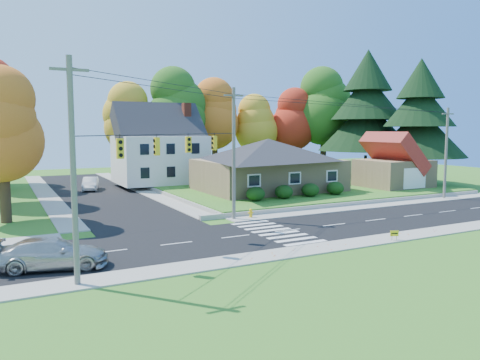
% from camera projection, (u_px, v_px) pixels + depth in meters
% --- Properties ---
extents(ground, '(120.00, 120.00, 0.00)m').
position_uv_depth(ground, '(288.00, 231.00, 31.94)').
color(ground, '#3D7923').
extents(road_main, '(90.00, 8.00, 0.02)m').
position_uv_depth(road_main, '(288.00, 230.00, 31.94)').
color(road_main, black).
rests_on(road_main, ground).
extents(road_cross, '(8.00, 44.00, 0.02)m').
position_uv_depth(road_cross, '(96.00, 192.00, 51.19)').
color(road_cross, black).
rests_on(road_cross, ground).
extents(sidewalk_north, '(90.00, 2.00, 0.08)m').
position_uv_depth(sidewalk_north, '(252.00, 218.00, 36.35)').
color(sidewalk_north, '#9C9A90').
rests_on(sidewalk_north, ground).
extents(sidewalk_south, '(90.00, 2.00, 0.08)m').
position_uv_depth(sidewalk_south, '(334.00, 246.00, 27.53)').
color(sidewalk_south, '#9C9A90').
rests_on(sidewalk_south, ground).
extents(lawn, '(30.00, 30.00, 0.50)m').
position_uv_depth(lawn, '(282.00, 185.00, 56.40)').
color(lawn, '#3D7923').
rests_on(lawn, ground).
extents(ranch_house, '(14.60, 10.60, 5.40)m').
position_uv_depth(ranch_house, '(268.00, 164.00, 49.37)').
color(ranch_house, tan).
rests_on(ranch_house, lawn).
extents(colonial_house, '(10.40, 8.40, 9.60)m').
position_uv_depth(colonial_house, '(160.00, 149.00, 56.16)').
color(colonial_house, silver).
rests_on(colonial_house, lawn).
extents(garage, '(7.30, 6.30, 4.60)m').
position_uv_depth(garage, '(394.00, 166.00, 52.31)').
color(garage, tan).
rests_on(garage, lawn).
extents(hedge_row, '(10.70, 1.70, 1.27)m').
position_uv_depth(hedge_row, '(297.00, 191.00, 43.90)').
color(hedge_row, '#163A10').
rests_on(hedge_row, lawn).
extents(traffic_infrastructure, '(38.10, 10.66, 10.00)m').
position_uv_depth(traffic_infrastructure, '(276.00, 154.00, 32.51)').
color(traffic_infrastructure, '#666059').
rests_on(traffic_infrastructure, ground).
extents(tree_lot_0, '(6.72, 6.72, 12.51)m').
position_uv_depth(tree_lot_0, '(130.00, 118.00, 60.11)').
color(tree_lot_0, '#3F2A19').
rests_on(tree_lot_0, lawn).
extents(tree_lot_1, '(7.84, 7.84, 14.60)m').
position_uv_depth(tree_lot_1, '(176.00, 109.00, 61.84)').
color(tree_lot_1, '#3F2A19').
rests_on(tree_lot_1, lawn).
extents(tree_lot_2, '(7.28, 7.28, 13.56)m').
position_uv_depth(tree_lot_2, '(215.00, 114.00, 65.55)').
color(tree_lot_2, '#3F2A19').
rests_on(tree_lot_2, lawn).
extents(tree_lot_3, '(6.16, 6.16, 11.47)m').
position_uv_depth(tree_lot_3, '(255.00, 124.00, 67.56)').
color(tree_lot_3, '#3F2A19').
rests_on(tree_lot_3, lawn).
extents(tree_lot_4, '(6.72, 6.72, 12.51)m').
position_uv_depth(tree_lot_4, '(294.00, 120.00, 69.36)').
color(tree_lot_4, '#3F2A19').
rests_on(tree_lot_4, lawn).
extents(tree_lot_5, '(8.40, 8.40, 15.64)m').
position_uv_depth(tree_lot_5, '(324.00, 106.00, 69.22)').
color(tree_lot_5, '#3F2A19').
rests_on(tree_lot_5, lawn).
extents(conifer_east_a, '(12.80, 12.80, 16.96)m').
position_uv_depth(conifer_east_a, '(367.00, 111.00, 62.72)').
color(conifer_east_a, '#3F2A19').
rests_on(conifer_east_a, lawn).
extents(conifer_east_b, '(11.20, 11.20, 14.84)m').
position_uv_depth(conifer_east_b, '(419.00, 118.00, 56.25)').
color(conifer_east_b, '#3F2A19').
rests_on(conifer_east_b, lawn).
extents(tree_west_0, '(6.16, 6.16, 11.47)m').
position_uv_depth(tree_west_0, '(1.00, 126.00, 33.95)').
color(tree_west_0, '#3F2A19').
rests_on(tree_west_0, ground).
extents(silver_sedan, '(5.68, 3.38, 1.54)m').
position_uv_depth(silver_sedan, '(52.00, 253.00, 23.09)').
color(silver_sedan, '#A6A6A6').
rests_on(silver_sedan, road_main).
extents(white_car, '(2.59, 4.69, 1.46)m').
position_uv_depth(white_car, '(90.00, 184.00, 52.94)').
color(white_car, silver).
rests_on(white_car, road_cross).
extents(fire_hydrant, '(0.44, 0.34, 0.76)m').
position_uv_depth(fire_hydrant, '(251.00, 214.00, 36.37)').
color(fire_hydrant, '#E7B110').
rests_on(fire_hydrant, ground).
extents(yard_sign, '(0.50, 0.24, 0.66)m').
position_uv_depth(yard_sign, '(394.00, 234.00, 28.89)').
color(yard_sign, black).
rests_on(yard_sign, ground).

